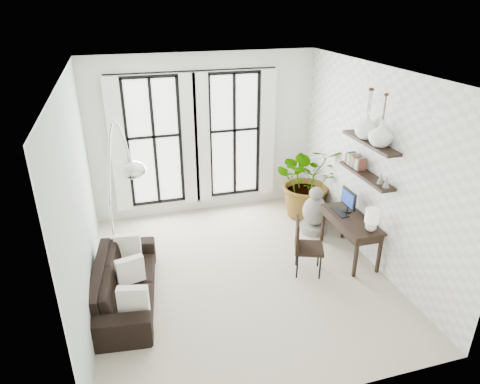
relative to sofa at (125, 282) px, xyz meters
name	(u,v)px	position (x,y,z in m)	size (l,w,h in m)	color
floor	(240,274)	(1.80, 0.15, -0.31)	(5.00, 5.00, 0.00)	#B5A690
ceiling	(240,73)	(1.80, 0.15, 2.89)	(5.00, 5.00, 0.00)	white
wall_left	(79,202)	(-0.45, 0.15, 1.29)	(5.00, 5.00, 0.00)	#A0B3A4
wall_right	(374,168)	(4.05, 0.15, 1.29)	(5.00, 5.00, 0.00)	white
wall_back	(205,136)	(1.80, 2.65, 1.29)	(4.50, 4.50, 0.00)	white
windows	(196,139)	(1.60, 2.58, 1.25)	(3.26, 0.13, 2.65)	white
wall_shelves	(366,161)	(3.91, 0.18, 1.42)	(0.25, 1.30, 0.60)	black
sofa	(125,282)	(0.00, 0.00, 0.00)	(2.14, 0.84, 0.62)	black
throw_pillows	(130,270)	(0.10, 0.00, 0.19)	(0.40, 1.52, 0.40)	white
plant	(308,180)	(3.70, 1.77, 0.47)	(1.40, 1.21, 1.56)	#2D7228
desk	(353,222)	(3.75, 0.09, 0.39)	(0.53, 1.25, 1.13)	black
desk_chair	(304,243)	(2.80, -0.07, 0.23)	(0.59, 0.59, 0.95)	black
arc_lamp	(117,163)	(0.10, 0.47, 1.69)	(0.77, 1.23, 2.63)	silver
buddha	(315,213)	(3.55, 1.09, 0.08)	(0.51, 0.51, 0.93)	gray
vase_a	(381,134)	(3.91, -0.11, 1.95)	(0.37, 0.37, 0.38)	white
vase_b	(367,126)	(3.91, 0.29, 1.95)	(0.37, 0.37, 0.38)	white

